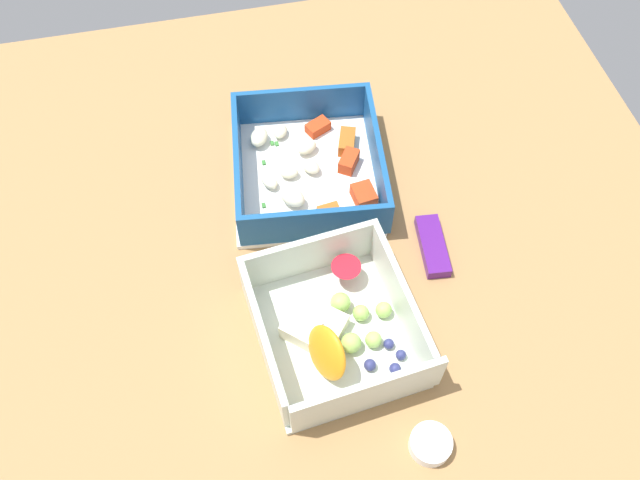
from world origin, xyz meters
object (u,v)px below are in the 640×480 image
pasta_container (309,168)px  paper_cup_liner (430,444)px  fruit_bowl (335,326)px  candy_bar (433,246)px

pasta_container → paper_cup_liner: pasta_container is taller
fruit_bowl → paper_cup_liner: (11.95, 5.66, -1.34)cm
fruit_bowl → candy_bar: 14.14cm
candy_bar → paper_cup_liner: size_ratio=1.91×
fruit_bowl → paper_cup_liner: bearing=25.3°
fruit_bowl → candy_bar: size_ratio=2.40×
pasta_container → fruit_bowl: 19.23cm
pasta_container → fruit_bowl: (19.16, -1.61, 0.45)cm
candy_bar → paper_cup_liner: paper_cup_liner is taller
paper_cup_liner → fruit_bowl: bearing=-154.7°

